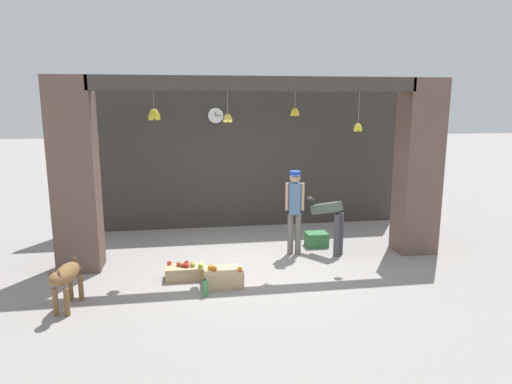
{
  "coord_description": "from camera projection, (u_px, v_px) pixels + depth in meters",
  "views": [
    {
      "loc": [
        -1.25,
        -7.46,
        2.79
      ],
      "look_at": [
        0.0,
        0.38,
        1.22
      ],
      "focal_mm": 32.0,
      "sensor_mm": 36.0,
      "label": 1
    }
  ],
  "objects": [
    {
      "name": "shop_pillar_right",
      "position": [
        418.0,
        167.0,
        8.41
      ],
      "size": [
        0.7,
        0.6,
        3.21
      ],
      "primitive_type": "cube",
      "color": "brown",
      "rests_on": "ground_plane"
    },
    {
      "name": "worker_stooping",
      "position": [
        329.0,
        218.0,
        8.45
      ],
      "size": [
        0.63,
        0.67,
        1.03
      ],
      "rotation": [
        0.0,
        0.0,
        0.74
      ],
      "color": "#424247",
      "rests_on": "ground_plane"
    },
    {
      "name": "shopkeeper",
      "position": [
        295.0,
        206.0,
        8.35
      ],
      "size": [
        0.34,
        0.27,
        1.57
      ],
      "rotation": [
        0.0,
        0.0,
        2.92
      ],
      "color": "#6B665B",
      "rests_on": "ground_plane"
    },
    {
      "name": "shop_pillar_left",
      "position": [
        75.0,
        176.0,
        7.48
      ],
      "size": [
        0.7,
        0.6,
        3.21
      ],
      "primitive_type": "cube",
      "color": "brown",
      "rests_on": "ground_plane"
    },
    {
      "name": "wall_clock",
      "position": [
        216.0,
        116.0,
        9.84
      ],
      "size": [
        0.35,
        0.03,
        0.35
      ],
      "color": "black"
    },
    {
      "name": "storefront_awning",
      "position": [
        257.0,
        85.0,
        7.48
      ],
      "size": [
        5.44,
        0.28,
        0.93
      ],
      "color": "#3D3833"
    },
    {
      "name": "fruit_crate_apples",
      "position": [
        185.0,
        272.0,
        7.31
      ],
      "size": [
        0.6,
        0.35,
        0.28
      ],
      "color": "tan",
      "rests_on": "ground_plane"
    },
    {
      "name": "dog",
      "position": [
        66.0,
        277.0,
        6.17
      ],
      "size": [
        0.35,
        0.91,
        0.68
      ],
      "rotation": [
        0.0,
        0.0,
        -1.74
      ],
      "color": "brown",
      "rests_on": "ground_plane"
    },
    {
      "name": "shop_back_wall",
      "position": [
        240.0,
        156.0,
        10.17
      ],
      "size": [
        7.34,
        0.12,
        3.21
      ],
      "primitive_type": "cube",
      "color": "#38332D",
      "rests_on": "ground_plane"
    },
    {
      "name": "water_bottle",
      "position": [
        205.0,
        288.0,
        6.65
      ],
      "size": [
        0.07,
        0.07,
        0.27
      ],
      "color": "#38934C",
      "rests_on": "ground_plane"
    },
    {
      "name": "fruit_crate_oranges",
      "position": [
        223.0,
        277.0,
        7.06
      ],
      "size": [
        0.6,
        0.43,
        0.32
      ],
      "color": "tan",
      "rests_on": "ground_plane"
    },
    {
      "name": "produce_box_green",
      "position": [
        317.0,
        239.0,
        8.96
      ],
      "size": [
        0.41,
        0.33,
        0.27
      ],
      "primitive_type": "cube",
      "color": "#387A42",
      "rests_on": "ground_plane"
    },
    {
      "name": "ground_plane",
      "position": [
        259.0,
        264.0,
        7.97
      ],
      "size": [
        60.0,
        60.0,
        0.0
      ],
      "primitive_type": "plane",
      "color": "gray"
    }
  ]
}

